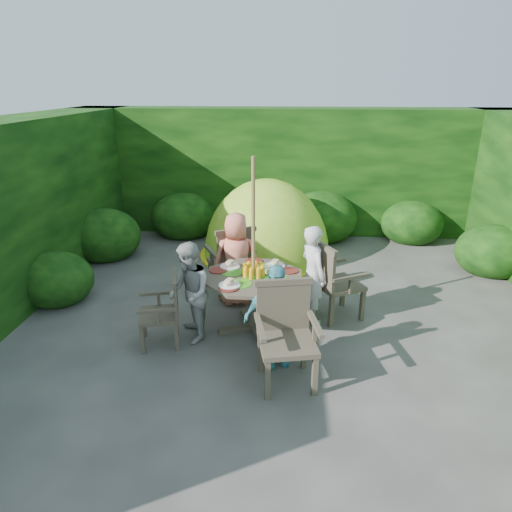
# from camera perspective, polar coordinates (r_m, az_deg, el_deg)

# --- Properties ---
(ground) EXTENTS (60.00, 60.00, 0.00)m
(ground) POSITION_cam_1_polar(r_m,az_deg,el_deg) (6.30, 4.02, -7.34)
(ground) COLOR #403E39
(ground) RESTS_ON ground
(hedge_enclosure) EXTENTS (9.00, 9.00, 2.50)m
(hedge_enclosure) POSITION_cam_1_polar(r_m,az_deg,el_deg) (7.10, 4.42, 6.78)
(hedge_enclosure) COLOR black
(hedge_enclosure) RESTS_ON ground
(patio_table) EXTENTS (1.66, 1.66, 0.89)m
(patio_table) POSITION_cam_1_polar(r_m,az_deg,el_deg) (5.67, -0.28, -3.54)
(patio_table) COLOR #3D3427
(patio_table) RESTS_ON ground
(parasol_pole) EXTENTS (0.06, 0.06, 2.20)m
(parasol_pole) POSITION_cam_1_polar(r_m,az_deg,el_deg) (5.49, -0.33, 0.95)
(parasol_pole) COLOR olive
(parasol_pole) RESTS_ON ground
(garden_chair_right) EXTENTS (0.76, 0.79, 1.02)m
(garden_chair_right) POSITION_cam_1_polar(r_m,az_deg,el_deg) (6.08, 9.58, -2.95)
(garden_chair_right) COLOR #3D3427
(garden_chair_right) RESTS_ON ground
(garden_chair_left) EXTENTS (0.56, 0.60, 0.85)m
(garden_chair_left) POSITION_cam_1_polar(r_m,az_deg,el_deg) (5.55, -11.34, -6.57)
(garden_chair_left) COLOR #3D3427
(garden_chair_left) RESTS_ON ground
(garden_chair_back) EXTENTS (0.80, 0.77, 1.03)m
(garden_chair_back) POSITION_cam_1_polar(r_m,az_deg,el_deg) (6.67, -2.99, -0.45)
(garden_chair_back) COLOR #3D3427
(garden_chair_back) RESTS_ON ground
(garden_chair_front) EXTENTS (0.72, 0.67, 1.04)m
(garden_chair_front) POSITION_cam_1_polar(r_m,az_deg,el_deg) (4.79, 3.74, -9.47)
(garden_chair_front) COLOR #3D3427
(garden_chair_front) RESTS_ON ground
(child_right) EXTENTS (0.50, 0.57, 1.31)m
(child_right) POSITION_cam_1_polar(r_m,az_deg,el_deg) (5.92, 7.10, -2.32)
(child_right) COLOR silver
(child_right) RESTS_ON ground
(child_left) EXTENTS (0.65, 0.73, 1.24)m
(child_left) POSITION_cam_1_polar(r_m,az_deg,el_deg) (5.51, -8.32, -4.60)
(child_left) COLOR #A7A8A2
(child_left) RESTS_ON ground
(child_back) EXTENTS (0.71, 0.52, 1.32)m
(child_back) POSITION_cam_1_polar(r_m,az_deg,el_deg) (6.37, -2.44, -0.41)
(child_back) COLOR #FC8468
(child_back) RESTS_ON ground
(child_front) EXTENTS (0.76, 0.52, 1.20)m
(child_front) POSITION_cam_1_polar(r_m,az_deg,el_deg) (5.00, 2.39, -7.47)
(child_front) COLOR #4FA8B8
(child_front) RESTS_ON ground
(dome_tent) EXTENTS (2.82, 2.82, 2.78)m
(dome_tent) POSITION_cam_1_polar(r_m,az_deg,el_deg) (8.42, 1.33, 0.21)
(dome_tent) COLOR #A3C225
(dome_tent) RESTS_ON ground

